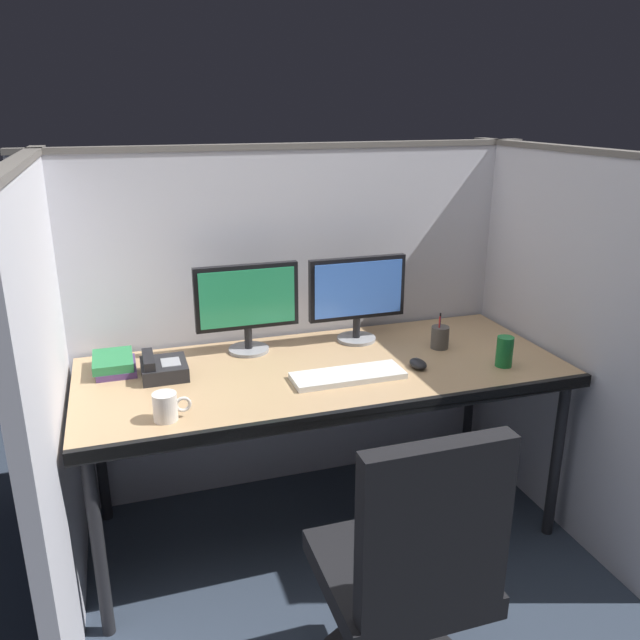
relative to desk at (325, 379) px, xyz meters
The scene contains 15 objects.
ground_plane 0.75m from the desk, 90.00° to the right, with size 8.00×8.00×0.00m, color #2D3847.
cubicle_partition_rear 0.47m from the desk, 90.00° to the left, with size 2.21×0.06×1.57m.
cubicle_partition_left 1.00m from the desk, behind, with size 0.06×1.41×1.57m.
cubicle_partition_right 1.00m from the desk, ahead, with size 0.06×1.41×1.57m.
desk is the anchor object (origin of this frame).
office_chair 0.96m from the desk, 93.81° to the right, with size 0.52×0.52×0.97m.
monitor_left 0.45m from the desk, 132.45° to the left, with size 0.43×0.17×0.37m.
monitor_right 0.43m from the desk, 47.81° to the left, with size 0.43×0.17×0.37m.
keyboard_main 0.15m from the desk, 66.69° to the right, with size 0.43×0.15×0.02m, color silver.
computer_mouse 0.37m from the desk, 17.57° to the right, with size 0.06×0.10×0.04m.
pen_cup 0.55m from the desk, ahead, with size 0.08×0.08×0.16m.
desk_phone 0.63m from the desk, 169.38° to the left, with size 0.17×0.19×0.09m.
soda_can 0.72m from the desk, 16.14° to the right, with size 0.07×0.07×0.12m, color #197233.
book_stack 0.83m from the desk, 163.92° to the left, with size 0.16×0.21×0.06m.
coffee_mug 0.69m from the desk, 158.05° to the right, with size 0.13×0.08×0.09m.
Camera 1 is at (-0.73, -1.93, 1.73)m, focal length 35.97 mm.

